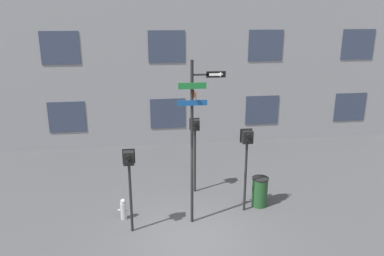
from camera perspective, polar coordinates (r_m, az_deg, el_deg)
The scene contains 8 objects.
ground_plane at distance 11.49m, azimuth -0.14°, elevation -16.30°, with size 60.00×60.00×0.00m, color #424244.
building_facade at distance 18.13m, azimuth -4.08°, elevation 17.43°, with size 24.00×0.64×12.90m.
street_sign_pole at distance 10.99m, azimuth 0.37°, elevation -0.47°, with size 1.40×0.73×5.09m.
pedestrian_signal_left at distance 10.97m, azimuth -9.55°, elevation -6.19°, with size 0.36×0.40×2.60m.
pedestrian_signal_right at distance 12.05m, azimuth 8.35°, elevation -3.00°, with size 0.39×0.40×2.82m.
pedestrian_signal_across at distance 13.25m, azimuth 0.46°, elevation -1.23°, with size 0.36×0.40×2.78m.
fire_hydrant at distance 12.41m, azimuth -10.40°, elevation -12.07°, with size 0.36×0.20×0.70m.
trash_bin at distance 13.11m, azimuth 10.28°, elevation -9.51°, with size 0.56×0.56×1.03m.
Camera 1 is at (-1.32, -9.51, 6.32)m, focal length 35.00 mm.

